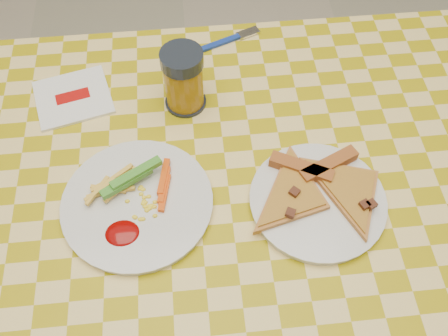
{
  "coord_description": "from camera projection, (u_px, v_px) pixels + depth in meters",
  "views": [
    {
      "loc": [
        0.0,
        -0.4,
        1.48
      ],
      "look_at": [
        0.05,
        0.06,
        0.78
      ],
      "focal_mm": 40.0,
      "sensor_mm": 36.0,
      "label": 1
    }
  ],
  "objects": [
    {
      "name": "ground",
      "position": [
        210.0,
        332.0,
        1.46
      ],
      "size": [
        8.0,
        8.0,
        0.0
      ],
      "primitive_type": "plane",
      "color": "beige",
      "rests_on": "ground"
    },
    {
      "name": "napkin",
      "position": [
        73.0,
        97.0,
        0.95
      ],
      "size": [
        0.16,
        0.16,
        0.01
      ],
      "rotation": [
        0.0,
        0.0,
        0.25
      ],
      "color": "white",
      "rests_on": "table"
    },
    {
      "name": "drink_glass",
      "position": [
        184.0,
        80.0,
        0.9
      ],
      "size": [
        0.08,
        0.08,
        0.13
      ],
      "color": "black",
      "rests_on": "table"
    },
    {
      "name": "fork",
      "position": [
        227.0,
        40.0,
        1.04
      ],
      "size": [
        0.15,
        0.07,
        0.01
      ],
      "rotation": [
        0.0,
        0.0,
        0.38
      ],
      "color": "navy",
      "rests_on": "table"
    },
    {
      "name": "plate_right",
      "position": [
        317.0,
        202.0,
        0.82
      ],
      "size": [
        0.23,
        0.23,
        0.01
      ],
      "primitive_type": "cylinder",
      "rotation": [
        0.0,
        0.0,
        -0.04
      ],
      "color": "silver",
      "rests_on": "table"
    },
    {
      "name": "pizza_slices",
      "position": [
        319.0,
        189.0,
        0.82
      ],
      "size": [
        0.3,
        0.25,
        0.02
      ],
      "color": "#BB7539",
      "rests_on": "plate_right"
    },
    {
      "name": "fries_veggies",
      "position": [
        131.0,
        192.0,
        0.82
      ],
      "size": [
        0.17,
        0.15,
        0.04
      ],
      "color": "#FABA4F",
      "rests_on": "plate_left"
    },
    {
      "name": "plate_left",
      "position": [
        138.0,
        204.0,
        0.82
      ],
      "size": [
        0.25,
        0.25,
        0.01
      ],
      "primitive_type": "cylinder",
      "rotation": [
        0.0,
        0.0,
        -0.01
      ],
      "color": "silver",
      "rests_on": "table"
    },
    {
      "name": "table",
      "position": [
        201.0,
        227.0,
        0.89
      ],
      "size": [
        1.28,
        0.88,
        0.76
      ],
      "color": "silver",
      "rests_on": "ground"
    }
  ]
}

